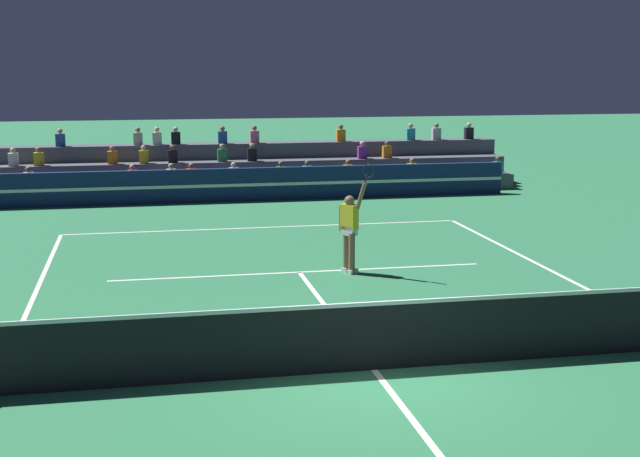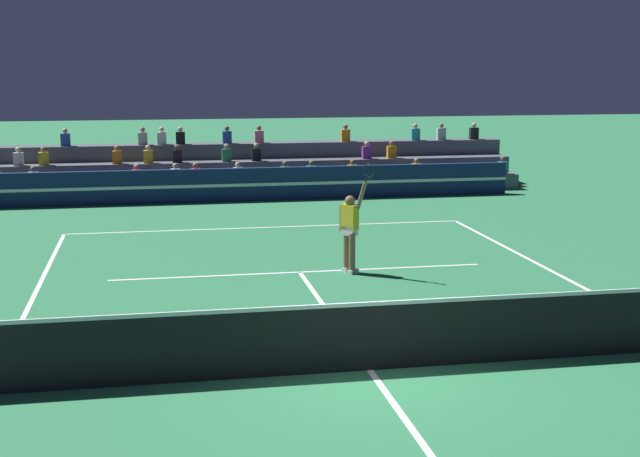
% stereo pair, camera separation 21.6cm
% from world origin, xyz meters
% --- Properties ---
extents(ground_plane, '(120.00, 120.00, 0.00)m').
position_xyz_m(ground_plane, '(0.00, 0.00, 0.00)').
color(ground_plane, '#2D7A4C').
extents(court_lines, '(11.10, 23.90, 0.01)m').
position_xyz_m(court_lines, '(0.00, 0.00, 0.00)').
color(court_lines, white).
rests_on(court_lines, ground).
extents(tennis_net, '(12.00, 0.10, 1.10)m').
position_xyz_m(tennis_net, '(0.00, 0.00, 0.54)').
color(tennis_net, '#2D6B38').
rests_on(tennis_net, ground).
extents(sponsor_banner_wall, '(18.00, 0.26, 1.10)m').
position_xyz_m(sponsor_banner_wall, '(0.00, 16.83, 0.55)').
color(sponsor_banner_wall, navy).
rests_on(sponsor_banner_wall, ground).
extents(bleacher_stand, '(19.78, 2.85, 2.28)m').
position_xyz_m(bleacher_stand, '(-0.01, 19.36, 0.65)').
color(bleacher_stand, '#4C515B').
rests_on(bleacher_stand, ground).
extents(tennis_player, '(0.64, 0.81, 2.49)m').
position_xyz_m(tennis_player, '(1.08, 6.18, 0.99)').
color(tennis_player, brown).
rests_on(tennis_player, ground).
extents(tennis_ball, '(0.07, 0.07, 0.07)m').
position_xyz_m(tennis_ball, '(1.94, 1.65, 0.03)').
color(tennis_ball, '#C6DB33').
rests_on(tennis_ball, ground).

